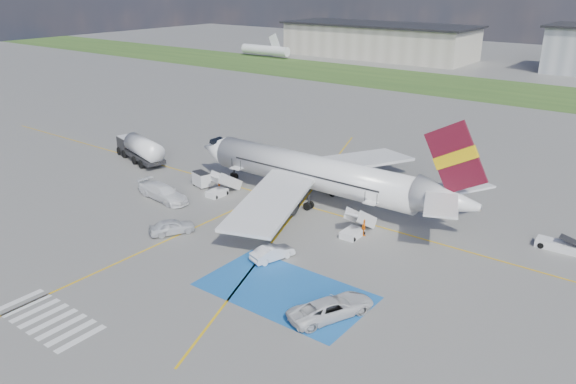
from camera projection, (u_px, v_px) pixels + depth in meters
name	position (u px, v px, depth m)	size (l,w,h in m)	color
ground	(229.00, 242.00, 54.68)	(400.00, 400.00, 0.00)	#60605E
grass_strip	(519.00, 93.00, 125.34)	(400.00, 30.00, 0.01)	#2D4C1E
taxiway_line_main	(301.00, 205.00, 63.61)	(120.00, 0.20, 0.01)	gold
taxiway_line_cross	(111.00, 266.00, 50.07)	(0.20, 60.00, 0.01)	gold
taxiway_line_diag	(301.00, 205.00, 63.61)	(0.20, 60.00, 0.01)	gold
staging_box	(285.00, 291.00, 46.06)	(14.00, 8.00, 0.01)	#1A57A0
crosswalk	(48.00, 319.00, 42.31)	(9.00, 4.00, 0.01)	silver
terminal_west	(378.00, 41.00, 180.67)	(60.00, 22.00, 10.00)	#A19B8B
airliner	(322.00, 174.00, 63.04)	(36.81, 32.95, 11.92)	silver
airstairs_fwd	(220.00, 190.00, 66.30)	(1.90, 5.20, 3.60)	silver
airstairs_aft	(354.00, 229.00, 55.85)	(1.90, 5.20, 3.60)	silver
fuel_tanker	(141.00, 151.00, 78.14)	(10.95, 5.57, 3.62)	black
gpu_cart	(201.00, 180.00, 68.86)	(2.53, 1.95, 1.87)	silver
belt_loader	(562.00, 247.00, 52.80)	(5.00, 2.00, 1.48)	silver
car_silver_a	(172.00, 226.00, 56.16)	(1.82, 4.53, 1.54)	silver
car_silver_b	(273.00, 253.00, 50.97)	(1.46, 4.18, 1.38)	silver
van_white_a	(332.00, 305.00, 42.30)	(2.43, 5.26, 1.97)	silver
van_white_b	(163.00, 190.00, 64.78)	(2.40, 5.90, 2.31)	white
crew_fwd	(260.00, 193.00, 64.69)	(0.61, 0.40, 1.68)	orange
crew_nose	(218.00, 181.00, 67.96)	(0.96, 0.75, 1.97)	orange
crew_aft	(364.00, 228.00, 55.65)	(1.03, 0.43, 1.76)	orange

